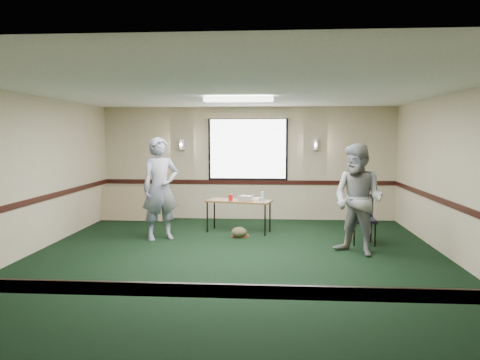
# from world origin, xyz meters

# --- Properties ---
(ground) EXTENTS (8.00, 8.00, 0.00)m
(ground) POSITION_xyz_m (0.00, 0.00, 0.00)
(ground) COLOR black
(ground) RESTS_ON ground
(room_shell) EXTENTS (8.00, 8.02, 8.00)m
(room_shell) POSITION_xyz_m (0.00, 2.12, 1.58)
(room_shell) COLOR tan
(room_shell) RESTS_ON ground
(folding_table) EXTENTS (1.43, 0.82, 0.67)m
(folding_table) POSITION_xyz_m (-0.11, 2.42, 0.62)
(folding_table) COLOR brown
(folding_table) RESTS_ON ground
(projector) EXTENTS (0.34, 0.32, 0.09)m
(projector) POSITION_xyz_m (0.04, 2.45, 0.72)
(projector) COLOR #9999A1
(projector) RESTS_ON folding_table
(game_console) EXTENTS (0.23, 0.20, 0.05)m
(game_console) POSITION_xyz_m (0.25, 2.47, 0.70)
(game_console) COLOR white
(game_console) RESTS_ON folding_table
(red_cup) EXTENTS (0.09, 0.09, 0.13)m
(red_cup) POSITION_xyz_m (-0.27, 2.33, 0.74)
(red_cup) COLOR red
(red_cup) RESTS_ON folding_table
(water_bottle) EXTENTS (0.06, 0.06, 0.21)m
(water_bottle) POSITION_xyz_m (0.40, 2.21, 0.78)
(water_bottle) COLOR #92C9EF
(water_bottle) RESTS_ON folding_table
(duffel_bag) EXTENTS (0.31, 0.24, 0.21)m
(duffel_bag) POSITION_xyz_m (-0.06, 1.88, 0.11)
(duffel_bag) COLOR #413D25
(duffel_bag) RESTS_ON ground
(cable_coil) EXTENTS (0.45, 0.45, 0.02)m
(cable_coil) POSITION_xyz_m (-0.04, 2.00, 0.01)
(cable_coil) COLOR #CB3F19
(cable_coil) RESTS_ON ground
(folded_table) EXTENTS (1.56, 0.28, 0.80)m
(folded_table) POSITION_xyz_m (-2.74, 3.60, 0.40)
(folded_table) COLOR tan
(folded_table) RESTS_ON ground
(conference_chair) EXTENTS (0.44, 0.46, 0.91)m
(conference_chair) POSITION_xyz_m (2.27, 1.58, 0.53)
(conference_chair) COLOR black
(conference_chair) RESTS_ON ground
(person_left) EXTENTS (0.86, 0.78, 1.98)m
(person_left) POSITION_xyz_m (-1.57, 1.65, 0.99)
(person_left) COLOR #415790
(person_left) RESTS_ON ground
(person_right) EXTENTS (1.16, 1.13, 1.88)m
(person_right) POSITION_xyz_m (2.03, 0.70, 0.94)
(person_right) COLOR #7087AF
(person_right) RESTS_ON ground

